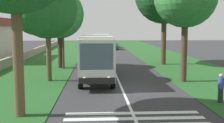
# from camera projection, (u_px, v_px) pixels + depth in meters

# --- Properties ---
(ground) EXTENTS (160.00, 160.00, 0.00)m
(ground) POSITION_uv_depth(u_px,v_px,m) (122.00, 89.00, 20.56)
(ground) COLOR #333335
(grass_verge_left) EXTENTS (120.00, 8.00, 0.04)m
(grass_verge_left) POSITION_uv_depth(u_px,v_px,m) (44.00, 63.00, 34.97)
(grass_verge_left) COLOR #235623
(grass_verge_left) RESTS_ON ground
(grass_verge_right) EXTENTS (120.00, 8.00, 0.04)m
(grass_verge_right) POSITION_uv_depth(u_px,v_px,m) (176.00, 63.00, 35.89)
(grass_verge_right) COLOR #235623
(grass_verge_right) RESTS_ON ground
(centre_line) EXTENTS (110.00, 0.16, 0.01)m
(centre_line) POSITION_uv_depth(u_px,v_px,m) (111.00, 63.00, 35.43)
(centre_line) COLOR silver
(centre_line) RESTS_ON ground
(coach_bus) EXTENTS (11.16, 2.62, 3.73)m
(coach_bus) POSITION_uv_depth(u_px,v_px,m) (96.00, 54.00, 24.28)
(coach_bus) COLOR silver
(coach_bus) RESTS_ON ground
(trailing_car_0) EXTENTS (4.30, 1.78, 1.43)m
(trailing_car_0) POSITION_uv_depth(u_px,v_px,m) (98.00, 52.00, 43.35)
(trailing_car_0) COLOR gold
(trailing_car_0) RESTS_ON ground
(trailing_car_1) EXTENTS (4.30, 1.78, 1.43)m
(trailing_car_1) POSITION_uv_depth(u_px,v_px,m) (98.00, 50.00, 48.60)
(trailing_car_1) COLOR silver
(trailing_car_1) RESTS_ON ground
(trailing_car_2) EXTENTS (4.30, 1.78, 1.43)m
(trailing_car_2) POSITION_uv_depth(u_px,v_px,m) (114.00, 46.00, 57.97)
(trailing_car_2) COLOR #145933
(trailing_car_2) RESTS_ON ground
(trailing_car_3) EXTENTS (4.30, 1.78, 1.43)m
(trailing_car_3) POSITION_uv_depth(u_px,v_px,m) (113.00, 45.00, 63.39)
(trailing_car_3) COLOR black
(trailing_car_3) RESTS_ON ground
(trailing_minibus_0) EXTENTS (6.00, 2.14, 2.53)m
(trailing_minibus_0) POSITION_uv_depth(u_px,v_px,m) (95.00, 39.00, 71.16)
(trailing_minibus_0) COLOR #BFB299
(trailing_minibus_0) RESTS_ON ground
(roadside_tree_left_0) EXTENTS (5.65, 4.75, 8.12)m
(roadside_tree_left_0) POSITION_uv_depth(u_px,v_px,m) (45.00, 11.00, 22.66)
(roadside_tree_left_0) COLOR brown
(roadside_tree_left_0) RESTS_ON grass_verge_left
(roadside_tree_left_2) EXTENTS (6.13, 5.14, 8.30)m
(roadside_tree_left_2) POSITION_uv_depth(u_px,v_px,m) (58.00, 16.00, 30.49)
(roadside_tree_left_2) COLOR #3D2D1E
(roadside_tree_left_2) RESTS_ON grass_verge_left
(utility_pole) EXTENTS (0.24, 1.40, 7.11)m
(utility_pole) POSITION_uv_depth(u_px,v_px,m) (63.00, 34.00, 30.04)
(utility_pole) COLOR #473828
(utility_pole) RESTS_ON grass_verge_left
(roadside_wall) EXTENTS (70.00, 0.40, 1.02)m
(roadside_wall) POSITION_uv_depth(u_px,v_px,m) (25.00, 55.00, 39.68)
(roadside_wall) COLOR #9E937F
(roadside_wall) RESTS_ON grass_verge_left
(pedestrian) EXTENTS (0.34, 0.34, 1.69)m
(pedestrian) POSITION_uv_depth(u_px,v_px,m) (221.00, 88.00, 16.49)
(pedestrian) COLOR #26262D
(pedestrian) RESTS_ON grass_verge_right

